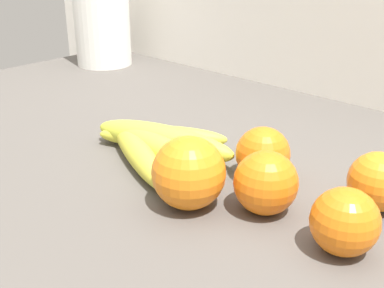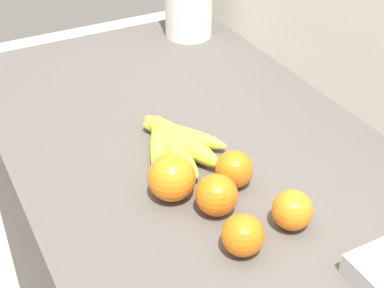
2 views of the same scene
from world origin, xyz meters
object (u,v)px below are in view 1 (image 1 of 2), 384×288
Objects in this scene: banana_bunch at (156,144)px; orange_back_right at (189,173)px; orange_right at (261,155)px; orange_back_left at (266,183)px; orange_far_right at (378,182)px; orange_center at (345,222)px.

banana_bunch is 2.74× the size of orange_back_right.
orange_back_left is (0.05, -0.06, 0.00)m from orange_right.
orange_right is at bearing 79.14° from orange_back_right.
orange_back_left is 0.12m from orange_far_right.
orange_far_right is at bearing 41.63° from orange_back_right.
orange_right is 0.13m from orange_far_right.
orange_center is 0.94× the size of orange_back_left.
banana_bunch is at bearing 175.30° from orange_back_left.
orange_back_left is at bearing 174.12° from orange_center.
orange_back_right is at bearing -145.23° from orange_back_left.
orange_back_left is at bearing -50.98° from orange_right.
orange_back_left is at bearing 34.77° from orange_back_right.
orange_back_right reaches higher than orange_back_left.
orange_back_right reaches higher than orange_far_right.
orange_back_right is (-0.02, -0.11, 0.01)m from orange_right.
orange_back_right reaches higher than banana_bunch.
orange_back_left reaches higher than orange_far_right.
orange_far_right is (-0.01, 0.10, 0.00)m from orange_center.
orange_center is 0.10m from orange_far_right.
orange_center is at bearing -25.56° from orange_right.
orange_center is 0.10m from orange_back_left.
orange_back_right is at bearing -100.86° from orange_right.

